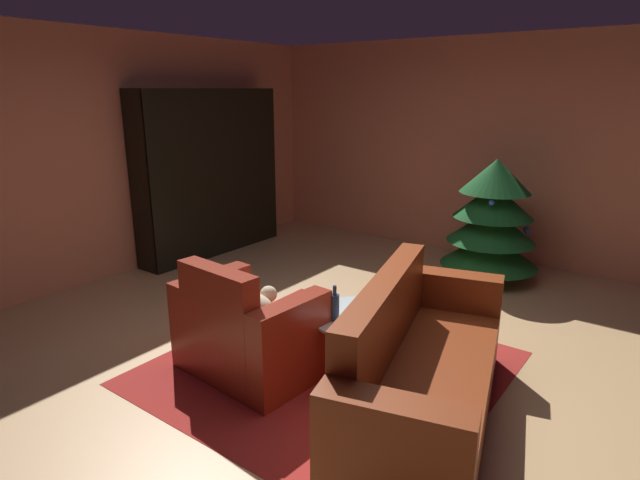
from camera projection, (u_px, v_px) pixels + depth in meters
ground_plane at (341, 356)px, 4.20m from camera, size 7.87×7.87×0.00m
wall_back at (495, 150)px, 6.38m from camera, size 6.46×0.06×2.69m
wall_left at (98, 158)px, 5.65m from camera, size 0.06×6.68×2.69m
area_rug at (328, 368)px, 4.02m from camera, size 2.39×2.36×0.01m
bookshelf_unit at (218, 174)px, 6.74m from camera, size 0.39×2.08×2.07m
armchair_red at (246, 333)px, 3.88m from camera, size 1.07×0.77×0.89m
couch_red at (420, 376)px, 3.29m from camera, size 1.24×2.15×0.94m
coffee_table at (359, 320)px, 3.91m from camera, size 0.75×0.75×0.44m
book_stack_on_table at (367, 309)px, 3.89m from camera, size 0.20×0.18×0.09m
bottle_on_table at (335, 307)px, 3.79m from camera, size 0.07×0.07×0.27m
decorated_tree at (492, 220)px, 5.74m from camera, size 1.06×1.06×1.35m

